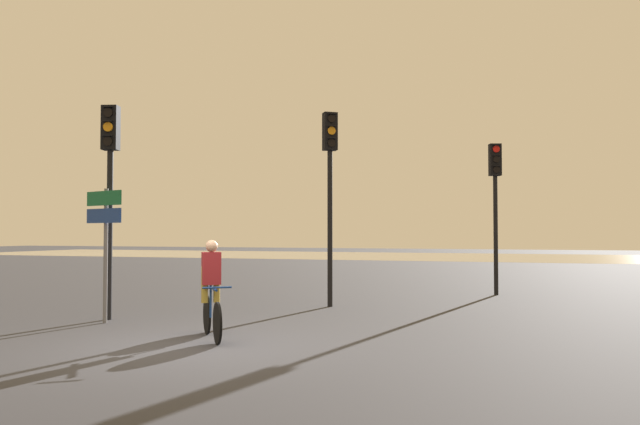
{
  "coord_description": "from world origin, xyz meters",
  "views": [
    {
      "loc": [
        4.96,
        -8.37,
        1.74
      ],
      "look_at": [
        0.5,
        5.0,
        2.2
      ],
      "focal_mm": 35.0,
      "sensor_mm": 36.0,
      "label": 1
    }
  ],
  "objects_px": {
    "traffic_light_center": "(330,172)",
    "traffic_light_far_right": "(495,189)",
    "direction_sign_post": "(105,230)",
    "cyclist": "(212,288)",
    "traffic_light_near_left": "(110,170)"
  },
  "relations": [
    {
      "from": "direction_sign_post",
      "to": "traffic_light_near_left",
      "type": "bearing_deg",
      "value": -44.79
    },
    {
      "from": "traffic_light_far_right",
      "to": "direction_sign_post",
      "type": "bearing_deg",
      "value": 30.62
    },
    {
      "from": "cyclist",
      "to": "direction_sign_post",
      "type": "bearing_deg",
      "value": -55.28
    },
    {
      "from": "traffic_light_center",
      "to": "traffic_light_far_right",
      "type": "bearing_deg",
      "value": -166.34
    },
    {
      "from": "traffic_light_center",
      "to": "direction_sign_post",
      "type": "height_order",
      "value": "traffic_light_center"
    },
    {
      "from": "traffic_light_far_right",
      "to": "traffic_light_near_left",
      "type": "bearing_deg",
      "value": 28.25
    },
    {
      "from": "traffic_light_far_right",
      "to": "direction_sign_post",
      "type": "distance_m",
      "value": 10.68
    },
    {
      "from": "direction_sign_post",
      "to": "cyclist",
      "type": "xyz_separation_m",
      "value": [
        2.81,
        -0.9,
        -0.97
      ]
    },
    {
      "from": "traffic_light_near_left",
      "to": "cyclist",
      "type": "bearing_deg",
      "value": 141.34
    },
    {
      "from": "traffic_light_center",
      "to": "direction_sign_post",
      "type": "bearing_deg",
      "value": 14.5
    },
    {
      "from": "traffic_light_far_right",
      "to": "cyclist",
      "type": "bearing_deg",
      "value": 46.67
    },
    {
      "from": "traffic_light_center",
      "to": "cyclist",
      "type": "distance_m",
      "value": 5.41
    },
    {
      "from": "traffic_light_near_left",
      "to": "cyclist",
      "type": "distance_m",
      "value": 3.96
    },
    {
      "from": "traffic_light_far_right",
      "to": "traffic_light_near_left",
      "type": "height_order",
      "value": "traffic_light_near_left"
    },
    {
      "from": "traffic_light_center",
      "to": "traffic_light_near_left",
      "type": "bearing_deg",
      "value": 9.55
    }
  ]
}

